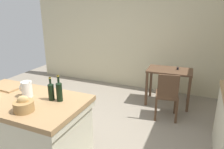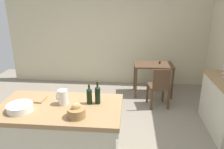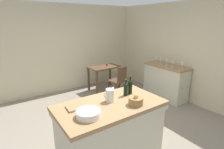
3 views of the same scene
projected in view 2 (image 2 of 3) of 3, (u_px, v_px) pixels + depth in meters
The scene contains 12 objects.
ground_plane at pixel (93, 137), 3.74m from camera, with size 6.76×6.76×0.00m, color gray.
wall_back at pixel (108, 35), 5.74m from camera, with size 5.32×0.12×2.60m, color beige.
island_table at pixel (62, 134), 3.00m from camera, with size 1.62×0.89×0.92m.
writing_desk at pixel (153, 69), 5.18m from camera, with size 0.92×0.60×0.81m.
wooden_chair at pixel (159, 86), 4.60m from camera, with size 0.47×0.47×0.90m.
pitcher at pixel (63, 97), 2.88m from camera, with size 0.17×0.13×0.24m.
wash_bowl at pixel (20, 108), 2.73m from camera, with size 0.32×0.32×0.09m, color silver.
bread_basket at pixel (76, 112), 2.58m from camera, with size 0.22×0.22×0.18m.
cutting_board at pixel (32, 99), 3.04m from camera, with size 0.36×0.21×0.02m, color #99754C.
wine_bottle_dark at pixel (98, 94), 2.89m from camera, with size 0.07×0.07×0.33m.
wine_bottle_amber at pixel (89, 95), 2.89m from camera, with size 0.07×0.07×0.29m.
wine_glass_far_right at pixel (224, 67), 3.96m from camera, with size 0.07×0.07×0.17m.
Camera 2 is at (0.60, -3.12, 2.27)m, focal length 35.18 mm.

